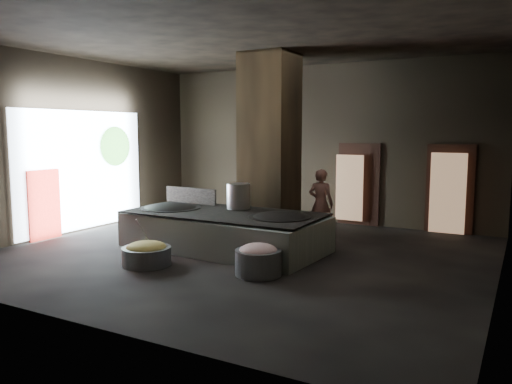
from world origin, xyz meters
The scene contains 28 objects.
floor centered at (0.00, 0.00, -0.05)m, with size 10.00×9.00×0.10m, color black.
ceiling centered at (0.00, 0.00, 4.55)m, with size 10.00×9.00×0.10m, color black.
back_wall centered at (0.00, 4.55, 2.25)m, with size 10.00×0.10×4.50m, color black.
front_wall centered at (0.00, -4.55, 2.25)m, with size 10.00×0.10×4.50m, color black.
left_wall centered at (-5.05, 0.00, 2.25)m, with size 0.10×9.00×4.50m, color black.
right_wall centered at (5.05, 0.00, 2.25)m, with size 0.10×9.00×4.50m, color black.
pillar centered at (-0.30, 1.90, 2.25)m, with size 1.20×1.20×4.50m, color black.
hearth_platform centered at (-0.55, 0.16, 0.39)m, with size 4.45×2.13×0.77m, color #B8CCBB.
platform_cap centered at (-0.55, 0.16, 0.82)m, with size 4.35×2.09×0.03m, color black.
wok_left centered at (-2.00, 0.11, 0.75)m, with size 1.40×1.40×0.39m, color black.
wok_left_rim centered at (-2.00, 0.11, 0.82)m, with size 1.43×1.43×0.05m, color black.
wok_right centered at (0.80, 0.21, 0.75)m, with size 1.30×1.30×0.37m, color black.
wok_right_rim centered at (0.80, 0.21, 0.82)m, with size 1.33×1.33×0.05m, color black.
stock_pot centered at (-0.50, 0.71, 1.13)m, with size 0.54×0.54×0.58m, color #909497.
splash_guard centered at (-2.00, 0.91, 1.03)m, with size 1.55×0.06×0.39m, color black.
cook centered at (0.95, 2.21, 0.86)m, with size 0.62×0.40×1.71m, color brown.
veg_basin centered at (-1.16, -1.72, 0.18)m, with size 0.96×0.96×0.35m, color slate.
veg_fill centered at (-1.16, -1.72, 0.35)m, with size 0.79×0.79×0.24m, color #8BA550.
ladle centered at (-1.31, -1.57, 0.55)m, with size 0.03×0.03×0.76m, color #909497.
meat_basin centered at (1.10, -1.27, 0.23)m, with size 0.85×0.85×0.47m, color slate.
meat_fill centered at (1.10, -1.27, 0.45)m, with size 0.71×0.71×0.27m, color #BD7271.
doorway_near centered at (1.20, 4.45, 1.10)m, with size 1.18×0.08×2.38m, color black.
doorway_near_glow centered at (0.99, 4.27, 1.05)m, with size 0.78×0.04×1.84m, color #8C6647.
doorway_far centered at (3.60, 4.45, 1.10)m, with size 1.18×0.08×2.38m, color black.
doorway_far_glow centered at (3.58, 4.28, 1.05)m, with size 0.87×0.04×2.05m, color #8C6647.
left_opening centered at (-4.95, 0.20, 1.60)m, with size 0.04×4.20×3.10m, color white.
pavilion_sliver centered at (-4.88, -1.10, 0.85)m, with size 0.05×0.90×1.70m, color maroon.
tree_silhouette centered at (-4.85, 1.30, 2.20)m, with size 0.28×1.10×1.10m, color #194714.
Camera 1 is at (5.34, -9.09, 2.62)m, focal length 35.00 mm.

